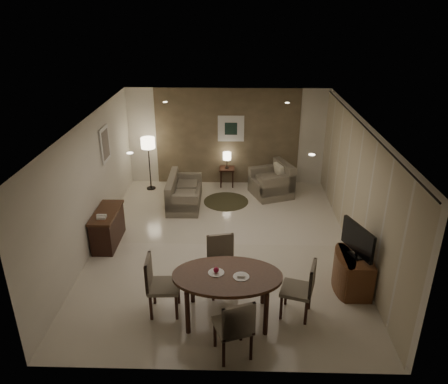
{
  "coord_description": "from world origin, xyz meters",
  "views": [
    {
      "loc": [
        0.23,
        -8.15,
        4.88
      ],
      "look_at": [
        0.0,
        0.2,
        1.15
      ],
      "focal_mm": 35.0,
      "sensor_mm": 36.0,
      "label": 1
    }
  ],
  "objects_px": {
    "chair_right": "(297,289)",
    "armchair": "(271,180)",
    "console_desk": "(108,227)",
    "chair_left": "(164,285)",
    "side_table": "(227,177)",
    "tv_cabinet": "(354,272)",
    "chair_far": "(223,267)",
    "dining_table": "(227,296)",
    "floor_lamp": "(149,164)",
    "chair_near": "(233,325)",
    "sofa": "(184,191)"
  },
  "relations": [
    {
      "from": "tv_cabinet",
      "to": "chair_left",
      "type": "xyz_separation_m",
      "value": [
        -3.32,
        -0.72,
        0.17
      ]
    },
    {
      "from": "chair_near",
      "to": "sofa",
      "type": "height_order",
      "value": "chair_near"
    },
    {
      "from": "dining_table",
      "to": "console_desk",
      "type": "bearing_deg",
      "value": 138.14
    },
    {
      "from": "dining_table",
      "to": "chair_right",
      "type": "distance_m",
      "value": 1.15
    },
    {
      "from": "tv_cabinet",
      "to": "chair_near",
      "type": "relative_size",
      "value": 0.86
    },
    {
      "from": "chair_near",
      "to": "side_table",
      "type": "bearing_deg",
      "value": -107.85
    },
    {
      "from": "console_desk",
      "to": "sofa",
      "type": "height_order",
      "value": "console_desk"
    },
    {
      "from": "chair_far",
      "to": "chair_left",
      "type": "distance_m",
      "value": 1.11
    },
    {
      "from": "tv_cabinet",
      "to": "side_table",
      "type": "distance_m",
      "value": 5.32
    },
    {
      "from": "chair_near",
      "to": "chair_far",
      "type": "bearing_deg",
      "value": -102.47
    },
    {
      "from": "chair_far",
      "to": "floor_lamp",
      "type": "bearing_deg",
      "value": 102.55
    },
    {
      "from": "console_desk",
      "to": "chair_far",
      "type": "relative_size",
      "value": 1.15
    },
    {
      "from": "sofa",
      "to": "armchair",
      "type": "bearing_deg",
      "value": -74.71
    },
    {
      "from": "tv_cabinet",
      "to": "side_table",
      "type": "height_order",
      "value": "tv_cabinet"
    },
    {
      "from": "dining_table",
      "to": "chair_left",
      "type": "distance_m",
      "value": 1.06
    },
    {
      "from": "chair_far",
      "to": "chair_right",
      "type": "height_order",
      "value": "chair_far"
    },
    {
      "from": "chair_far",
      "to": "chair_right",
      "type": "relative_size",
      "value": 1.03
    },
    {
      "from": "chair_far",
      "to": "console_desk",
      "type": "bearing_deg",
      "value": 134.31
    },
    {
      "from": "armchair",
      "to": "side_table",
      "type": "height_order",
      "value": "armchair"
    },
    {
      "from": "chair_right",
      "to": "armchair",
      "type": "height_order",
      "value": "chair_right"
    },
    {
      "from": "console_desk",
      "to": "dining_table",
      "type": "relative_size",
      "value": 0.68
    },
    {
      "from": "chair_near",
      "to": "chair_far",
      "type": "height_order",
      "value": "chair_near"
    },
    {
      "from": "console_desk",
      "to": "chair_left",
      "type": "bearing_deg",
      "value": -54.83
    },
    {
      "from": "console_desk",
      "to": "tv_cabinet",
      "type": "distance_m",
      "value": 5.11
    },
    {
      "from": "chair_near",
      "to": "side_table",
      "type": "xyz_separation_m",
      "value": [
        -0.22,
        6.39,
        -0.26
      ]
    },
    {
      "from": "chair_right",
      "to": "sofa",
      "type": "xyz_separation_m",
      "value": [
        -2.32,
        4.2,
        -0.13
      ]
    },
    {
      "from": "chair_left",
      "to": "side_table",
      "type": "distance_m",
      "value": 5.55
    },
    {
      "from": "tv_cabinet",
      "to": "armchair",
      "type": "relative_size",
      "value": 0.91
    },
    {
      "from": "chair_far",
      "to": "armchair",
      "type": "relative_size",
      "value": 1.05
    },
    {
      "from": "chair_right",
      "to": "chair_far",
      "type": "bearing_deg",
      "value": -98.31
    },
    {
      "from": "dining_table",
      "to": "armchair",
      "type": "height_order",
      "value": "armchair"
    },
    {
      "from": "floor_lamp",
      "to": "console_desk",
      "type": "bearing_deg",
      "value": -97.24
    },
    {
      "from": "chair_far",
      "to": "chair_left",
      "type": "xyz_separation_m",
      "value": [
        -0.95,
        -0.57,
        -0.0
      ]
    },
    {
      "from": "chair_left",
      "to": "chair_far",
      "type": "bearing_deg",
      "value": -62.05
    },
    {
      "from": "dining_table",
      "to": "floor_lamp",
      "type": "distance_m",
      "value": 5.76
    },
    {
      "from": "chair_left",
      "to": "side_table",
      "type": "relative_size",
      "value": 1.97
    },
    {
      "from": "tv_cabinet",
      "to": "sofa",
      "type": "xyz_separation_m",
      "value": [
        -3.46,
        3.47,
        0.02
      ]
    },
    {
      "from": "sofa",
      "to": "armchair",
      "type": "distance_m",
      "value": 2.35
    },
    {
      "from": "dining_table",
      "to": "armchair",
      "type": "xyz_separation_m",
      "value": [
        1.07,
        4.97,
        0.03
      ]
    },
    {
      "from": "chair_far",
      "to": "sofa",
      "type": "relative_size",
      "value": 0.66
    },
    {
      "from": "console_desk",
      "to": "chair_near",
      "type": "height_order",
      "value": "chair_near"
    },
    {
      "from": "chair_left",
      "to": "floor_lamp",
      "type": "relative_size",
      "value": 0.71
    },
    {
      "from": "chair_right",
      "to": "side_table",
      "type": "xyz_separation_m",
      "value": [
        -1.26,
        5.48,
        -0.24
      ]
    },
    {
      "from": "tv_cabinet",
      "to": "armchair",
      "type": "distance_m",
      "value": 4.3
    },
    {
      "from": "side_table",
      "to": "floor_lamp",
      "type": "xyz_separation_m",
      "value": [
        -2.11,
        -0.28,
        0.47
      ]
    },
    {
      "from": "tv_cabinet",
      "to": "chair_far",
      "type": "relative_size",
      "value": 0.86
    },
    {
      "from": "side_table",
      "to": "floor_lamp",
      "type": "distance_m",
      "value": 2.18
    },
    {
      "from": "console_desk",
      "to": "sofa",
      "type": "bearing_deg",
      "value": 54.04
    },
    {
      "from": "tv_cabinet",
      "to": "chair_left",
      "type": "bearing_deg",
      "value": -167.74
    },
    {
      "from": "console_desk",
      "to": "chair_right",
      "type": "distance_m",
      "value": 4.37
    }
  ]
}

